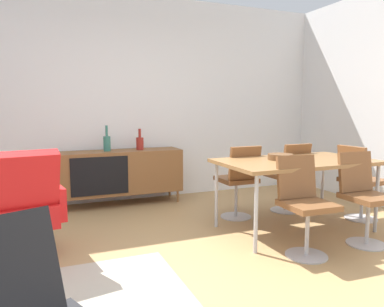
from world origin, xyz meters
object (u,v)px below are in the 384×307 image
Objects in this scene: wooden_bowl_on_table at (280,157)px; dining_chair_front_right at (364,194)px; vase_sculptural_dark at (107,143)px; vase_cobalt at (140,143)px; dining_chair_front_left at (304,201)px; dining_chair_back_right at (289,174)px; dining_chair_far_end at (359,179)px; sideboard at (120,172)px; dining_table at (296,164)px; dining_chair_back_left at (239,179)px; lounge_chair_red at (17,206)px.

dining_chair_front_right reaches higher than wooden_bowl_on_table.
wooden_bowl_on_table is 0.86m from dining_chair_front_right.
vase_sculptural_dark reaches higher than wooden_bowl_on_table.
vase_cobalt is 2.78m from dining_chair_front_right.
dining_chair_front_left reaches higher than wooden_bowl_on_table.
dining_chair_back_right is 1.12m from dining_chair_front_right.
dining_chair_front_right is (-0.54, -0.56, 0.00)m from dining_chair_far_end.
vase_cobalt is at bearing 0.40° from sideboard.
vase_cobalt reaches higher than dining_chair_front_left.
dining_chair_back_right is 1.32m from dining_chair_front_left.
dining_table is 0.17m from wooden_bowl_on_table.
dining_table is at bearing -49.15° from sideboard.
dining_table is 0.70m from dining_chair_front_right.
dining_chair_back_right is at bearing 0.00° from dining_chair_back_left.
lounge_chair_red is at bearing 161.02° from dining_chair_front_left.
dining_chair_back_left is at bearing 122.08° from dining_chair_front_right.
wooden_bowl_on_table is at bearing -135.60° from dining_chair_back_right.
dining_chair_back_left is 0.70m from dining_chair_back_right.
wooden_bowl_on_table is at bearing 71.88° from dining_chair_front_left.
dining_chair_back_left is 1.36m from dining_chair_far_end.
lounge_chair_red reaches higher than sideboard.
dining_chair_back_left reaches higher than wooden_bowl_on_table.
dining_chair_front_left is (1.30, -2.27, -0.36)m from vase_sculptural_dark.
dining_chair_back_left is 0.90× the size of lounge_chair_red.
dining_chair_front_left is (-1.24, -0.56, 0.00)m from dining_chair_far_end.
dining_chair_far_end is (2.10, -1.71, -0.34)m from vase_cobalt.
dining_table is at bearing -29.39° from wooden_bowl_on_table.
vase_cobalt is at bearing 123.22° from wooden_bowl_on_table.
sideboard is 1.88m from lounge_chair_red.
vase_sculptural_dark is 0.39× the size of dining_chair_front_left.
dining_chair_front_left is at bearing -60.28° from vase_sculptural_dark.
dining_chair_far_end is 0.77m from dining_chair_front_right.
dining_chair_back_right reaches higher than sideboard.
sideboard is at bearing -0.66° from vase_sculptural_dark.
sideboard is 1.87× the size of dining_chair_back_right.
vase_cobalt is 0.33× the size of dining_chair_front_right.
sideboard is at bearing 130.85° from dining_table.
sideboard is 2.54m from dining_chair_front_left.
vase_cobalt reaches higher than sideboard.
vase_cobalt is at bearing 140.74° from dining_chair_far_end.
sideboard is 2.28m from dining_table.
lounge_chair_red is at bearing 165.24° from dining_chair_front_right.
vase_sculptural_dark is 1.77m from dining_chair_back_left.
dining_chair_back_left and dining_chair_back_right have the same top height.
dining_chair_far_end is at bearing 46.05° from dining_chair_front_right.
dining_table is 1.69× the size of lounge_chair_red.
dining_table is 1.87× the size of dining_chair_back_left.
vase_cobalt is 2.10m from dining_table.
wooden_bowl_on_table is 0.30× the size of dining_chair_back_right.
vase_sculptural_dark is 3.05m from dining_chair_front_right.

